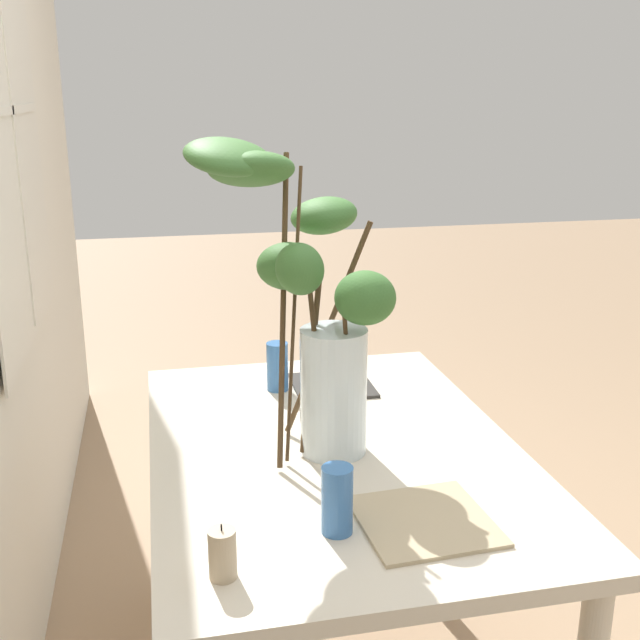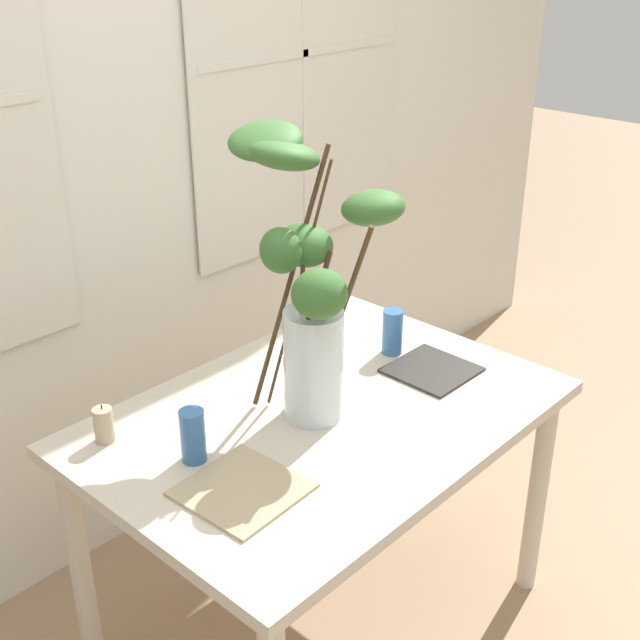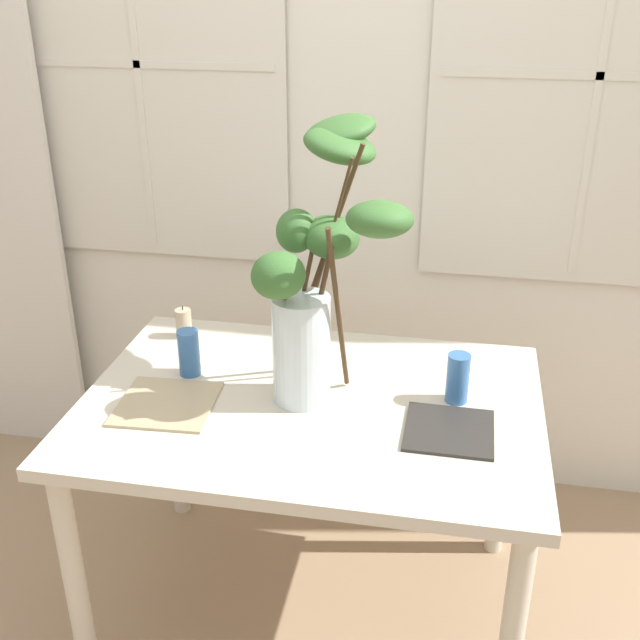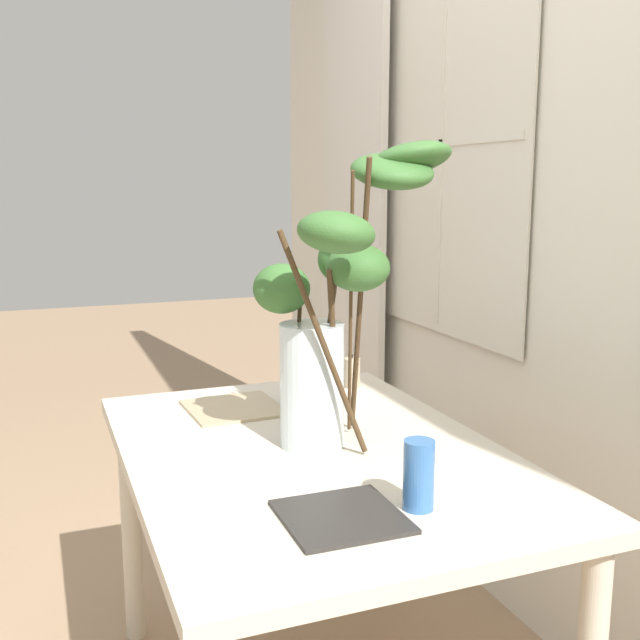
{
  "view_description": "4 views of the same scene",
  "coord_description": "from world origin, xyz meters",
  "px_view_note": "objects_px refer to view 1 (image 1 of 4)",
  "views": [
    {
      "loc": [
        -1.62,
        0.39,
        1.53
      ],
      "look_at": [
        -0.05,
        0.05,
        1.06
      ],
      "focal_mm": 43.39,
      "sensor_mm": 36.0,
      "label": 1
    },
    {
      "loc": [
        -1.37,
        -1.26,
        1.9
      ],
      "look_at": [
        -0.06,
        -0.05,
        1.03
      ],
      "focal_mm": 47.08,
      "sensor_mm": 36.0,
      "label": 2
    },
    {
      "loc": [
        0.35,
        -1.73,
        1.81
      ],
      "look_at": [
        0.03,
        -0.04,
        0.99
      ],
      "focal_mm": 43.45,
      "sensor_mm": 36.0,
      "label": 3
    },
    {
      "loc": [
        1.56,
        -0.59,
        1.35
      ],
      "look_at": [
        0.0,
        0.02,
        1.04
      ],
      "focal_mm": 41.84,
      "sensor_mm": 36.0,
      "label": 4
    }
  ],
  "objects_px": {
    "pillar_candle": "(223,554)",
    "drinking_glass_blue_left": "(337,500)",
    "dining_table": "(334,480)",
    "plate_square_right": "(332,385)",
    "drinking_glass_blue_right": "(277,367)",
    "vase_with_branches": "(309,297)",
    "plate_square_left": "(424,521)"
  },
  "relations": [
    {
      "from": "dining_table",
      "to": "pillar_candle",
      "type": "height_order",
      "value": "pillar_candle"
    },
    {
      "from": "dining_table",
      "to": "drinking_glass_blue_left",
      "type": "distance_m",
      "value": 0.4
    },
    {
      "from": "vase_with_branches",
      "to": "drinking_glass_blue_left",
      "type": "xyz_separation_m",
      "value": [
        -0.37,
        0.02,
        -0.29
      ]
    },
    {
      "from": "plate_square_left",
      "to": "pillar_candle",
      "type": "height_order",
      "value": "pillar_candle"
    },
    {
      "from": "drinking_glass_blue_right",
      "to": "pillar_candle",
      "type": "distance_m",
      "value": 0.87
    },
    {
      "from": "dining_table",
      "to": "plate_square_right",
      "type": "xyz_separation_m",
      "value": [
        0.37,
        -0.08,
        0.09
      ]
    },
    {
      "from": "dining_table",
      "to": "vase_with_branches",
      "type": "height_order",
      "value": "vase_with_branches"
    },
    {
      "from": "drinking_glass_blue_left",
      "to": "drinking_glass_blue_right",
      "type": "relative_size",
      "value": 0.98
    },
    {
      "from": "dining_table",
      "to": "pillar_candle",
      "type": "xyz_separation_m",
      "value": [
        -0.46,
        0.3,
        0.14
      ]
    },
    {
      "from": "drinking_glass_blue_left",
      "to": "drinking_glass_blue_right",
      "type": "xyz_separation_m",
      "value": [
        0.74,
        -0.01,
        0.0
      ]
    },
    {
      "from": "dining_table",
      "to": "plate_square_left",
      "type": "xyz_separation_m",
      "value": [
        -0.37,
        -0.09,
        0.09
      ]
    },
    {
      "from": "dining_table",
      "to": "plate_square_left",
      "type": "distance_m",
      "value": 0.39
    },
    {
      "from": "drinking_glass_blue_left",
      "to": "plate_square_right",
      "type": "relative_size",
      "value": 0.61
    },
    {
      "from": "drinking_glass_blue_left",
      "to": "drinking_glass_blue_right",
      "type": "height_order",
      "value": "drinking_glass_blue_right"
    },
    {
      "from": "plate_square_left",
      "to": "pillar_candle",
      "type": "relative_size",
      "value": 2.44
    },
    {
      "from": "dining_table",
      "to": "pillar_candle",
      "type": "bearing_deg",
      "value": 146.58
    },
    {
      "from": "drinking_glass_blue_left",
      "to": "plate_square_right",
      "type": "distance_m",
      "value": 0.75
    },
    {
      "from": "vase_with_branches",
      "to": "dining_table",
      "type": "bearing_deg",
      "value": -100.5
    },
    {
      "from": "drinking_glass_blue_right",
      "to": "pillar_candle",
      "type": "bearing_deg",
      "value": 164.59
    },
    {
      "from": "dining_table",
      "to": "vase_with_branches",
      "type": "bearing_deg",
      "value": 79.5
    },
    {
      "from": "drinking_glass_blue_right",
      "to": "pillar_candle",
      "type": "height_order",
      "value": "drinking_glass_blue_right"
    },
    {
      "from": "vase_with_branches",
      "to": "plate_square_left",
      "type": "height_order",
      "value": "vase_with_branches"
    },
    {
      "from": "drinking_glass_blue_right",
      "to": "pillar_candle",
      "type": "relative_size",
      "value": 1.33
    },
    {
      "from": "dining_table",
      "to": "drinking_glass_blue_right",
      "type": "distance_m",
      "value": 0.42
    },
    {
      "from": "drinking_glass_blue_left",
      "to": "plate_square_right",
      "type": "bearing_deg",
      "value": -12.5
    },
    {
      "from": "pillar_candle",
      "to": "drinking_glass_blue_left",
      "type": "bearing_deg",
      "value": -66.46
    },
    {
      "from": "vase_with_branches",
      "to": "plate_square_left",
      "type": "bearing_deg",
      "value": -158.38
    },
    {
      "from": "dining_table",
      "to": "plate_square_right",
      "type": "bearing_deg",
      "value": -12.55
    },
    {
      "from": "dining_table",
      "to": "plate_square_right",
      "type": "height_order",
      "value": "plate_square_right"
    },
    {
      "from": "drinking_glass_blue_right",
      "to": "plate_square_left",
      "type": "height_order",
      "value": "drinking_glass_blue_right"
    },
    {
      "from": "vase_with_branches",
      "to": "plate_square_right",
      "type": "distance_m",
      "value": 0.52
    },
    {
      "from": "plate_square_right",
      "to": "plate_square_left",
      "type": "bearing_deg",
      "value": -179.17
    }
  ]
}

